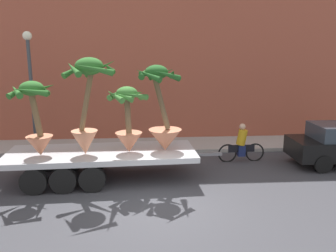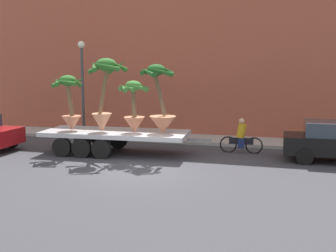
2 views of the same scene
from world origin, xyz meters
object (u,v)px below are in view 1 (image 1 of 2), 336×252
(cyclist, at_px, (242,145))
(street_lamp, at_px, (31,76))
(potted_palm_front, at_px, (88,102))
(potted_palm_extra, at_px, (162,116))
(flatbed_trailer, at_px, (94,158))
(potted_palm_middle, at_px, (128,120))
(potted_palm_rear, at_px, (36,118))

(cyclist, distance_m, street_lamp, 8.76)
(potted_palm_front, relative_size, cyclist, 1.67)
(potted_palm_extra, xyz_separation_m, cyclist, (3.16, 1.59, -1.48))
(flatbed_trailer, relative_size, potted_palm_extra, 2.56)
(potted_palm_middle, bearing_deg, cyclist, 21.90)
(potted_palm_front, bearing_deg, flatbed_trailer, 75.98)
(potted_palm_front, distance_m, cyclist, 6.15)
(potted_palm_rear, bearing_deg, potted_palm_extra, 4.43)
(flatbed_trailer, xyz_separation_m, potted_palm_rear, (-1.68, -0.31, 1.43))
(cyclist, relative_size, street_lamp, 0.38)
(potted_palm_rear, xyz_separation_m, potted_palm_front, (1.61, 0.04, 0.47))
(potted_palm_middle, xyz_separation_m, cyclist, (4.27, 1.72, -1.38))
(potted_palm_middle, height_order, street_lamp, street_lamp)
(flatbed_trailer, bearing_deg, potted_palm_middle, -6.56)
(flatbed_trailer, bearing_deg, potted_palm_front, -104.02)
(potted_palm_rear, relative_size, potted_palm_middle, 1.10)
(potted_palm_middle, distance_m, potted_palm_front, 1.39)
(potted_palm_rear, height_order, potted_palm_extra, potted_palm_extra)
(flatbed_trailer, distance_m, cyclist, 5.67)
(potted_palm_middle, height_order, potted_palm_front, potted_palm_front)
(potted_palm_rear, distance_m, potted_palm_front, 1.68)
(potted_palm_rear, bearing_deg, potted_palm_front, 1.32)
(potted_palm_front, xyz_separation_m, potted_palm_extra, (2.35, 0.27, -0.52))
(flatbed_trailer, xyz_separation_m, potted_palm_middle, (1.17, -0.13, 1.28))
(potted_palm_front, bearing_deg, potted_palm_rear, -178.68)
(potted_palm_middle, distance_m, cyclist, 4.81)
(potted_palm_rear, distance_m, cyclist, 7.53)
(potted_palm_extra, xyz_separation_m, street_lamp, (-5.08, 3.09, 1.08))
(flatbed_trailer, bearing_deg, potted_palm_extra, -0.19)
(street_lamp, bearing_deg, cyclist, -10.30)
(street_lamp, bearing_deg, potted_palm_front, -50.89)
(potted_palm_rear, height_order, potted_palm_middle, potted_palm_rear)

